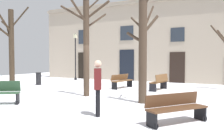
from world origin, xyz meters
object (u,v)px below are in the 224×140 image
tree_near_facade (86,35)px  bench_back_to_back_right (159,82)px  streetlamp (75,52)px  tree_right_of_center (143,45)px  person_strolling (98,85)px  bench_back_to_back_left (122,81)px  tree_foreground (11,46)px  bench_by_litter_bin (176,108)px  litter_bin (39,79)px

tree_near_facade → bench_back_to_back_right: size_ratio=3.06×
streetlamp → bench_back_to_back_right: 9.39m
tree_right_of_center → person_strolling: bearing=-99.6°
streetlamp → bench_back_to_back_left: (6.12, -3.54, -2.02)m
tree_foreground → streetlamp: 7.49m
streetlamp → tree_foreground: bearing=-83.6°
bench_by_litter_bin → streetlamp: bearing=82.9°
bench_back_to_back_right → person_strolling: bearing=6.6°
tree_right_of_center → person_strolling: size_ratio=2.70×
person_strolling → bench_by_litter_bin: bearing=68.4°
streetlamp → litter_bin: 4.97m
streetlamp → person_strolling: 13.63m
litter_bin → bench_by_litter_bin: bearing=-27.8°
bench_back_to_back_right → bench_by_litter_bin: bench_back_to_back_right is taller
tree_foreground → bench_by_litter_bin: size_ratio=2.64×
tree_near_facade → bench_by_litter_bin: 6.35m
tree_near_facade → streetlamp: bearing=129.3°
tree_foreground → tree_near_facade: tree_near_facade is taller
tree_foreground → bench_back_to_back_right: tree_foreground is taller
tree_foreground → streetlamp: tree_foreground is taller
tree_near_facade → streetlamp: 9.36m
tree_near_facade → streetlamp: size_ratio=1.35×
tree_right_of_center → litter_bin: tree_right_of_center is taller
tree_foreground → person_strolling: bearing=-21.8°
litter_bin → tree_right_of_center: bearing=-19.5°
streetlamp → bench_back_to_back_right: bearing=-21.9°
litter_bin → bench_by_litter_bin: (10.82, -5.70, -0.01)m
bench_back_to_back_left → bench_back_to_back_right: bench_back_to_back_right is taller
tree_foreground → litter_bin: bearing=104.3°
tree_foreground → bench_by_litter_bin: tree_foreground is taller
tree_foreground → litter_bin: size_ratio=5.45×
bench_by_litter_bin → person_strolling: 2.47m
bench_back_to_back_right → person_strolling: (0.02, -7.10, 0.51)m
litter_bin → bench_back_to_back_right: bearing=7.5°
bench_back_to_back_left → bench_back_to_back_right: bearing=-78.5°
bench_back_to_back_right → streetlamp: bearing=-105.6°
litter_bin → streetlamp: bearing=91.2°
tree_near_facade → litter_bin: (-5.83, 2.71, -2.53)m
tree_right_of_center → litter_bin: size_ratio=5.48×
tree_foreground → bench_by_litter_bin: 10.68m
bench_back_to_back_right → bench_by_litter_bin: 7.22m
tree_near_facade → bench_by_litter_bin: bearing=-30.9°
bench_back_to_back_right → person_strolling: 7.11m
streetlamp → bench_back_to_back_left: bearing=-30.0°
streetlamp → bench_by_litter_bin: size_ratio=2.26×
tree_foreground → bench_by_litter_bin: (10.08, -2.78, -2.15)m
litter_bin → bench_back_to_back_left: 6.11m
tree_right_of_center → bench_by_litter_bin: tree_right_of_center is taller
bench_back_to_back_left → person_strolling: size_ratio=1.07×
tree_near_facade → litter_bin: bearing=155.1°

